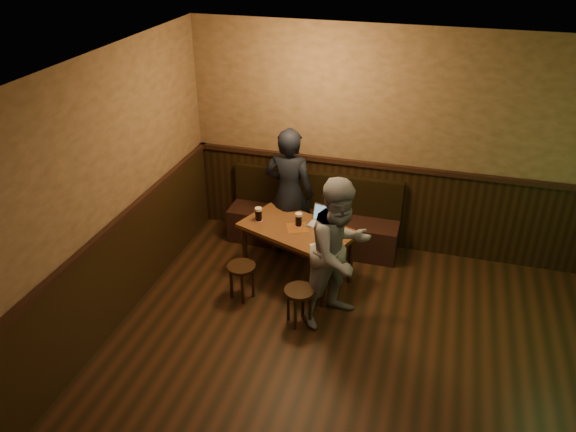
# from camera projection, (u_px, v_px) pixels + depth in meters

# --- Properties ---
(room) EXTENTS (5.04, 6.04, 2.84)m
(room) POSITION_uv_depth(u_px,v_px,m) (344.00, 292.00, 4.53)
(room) COLOR black
(room) RESTS_ON ground
(bench) EXTENTS (2.20, 0.50, 0.95)m
(bench) POSITION_uv_depth(u_px,v_px,m) (313.00, 223.00, 7.29)
(bench) COLOR black
(bench) RESTS_ON ground
(pub_table) EXTENTS (1.44, 1.13, 0.68)m
(pub_table) POSITION_uv_depth(u_px,v_px,m) (297.00, 234.00, 6.49)
(pub_table) COLOR #5F2E1B
(pub_table) RESTS_ON ground
(stool_left) EXTENTS (0.41, 0.41, 0.43)m
(stool_left) POSITION_uv_depth(u_px,v_px,m) (242.00, 272.00, 6.26)
(stool_left) COLOR black
(stool_left) RESTS_ON ground
(stool_right) EXTENTS (0.34, 0.34, 0.43)m
(stool_right) POSITION_uv_depth(u_px,v_px,m) (299.00, 296.00, 5.87)
(stool_right) COLOR black
(stool_right) RESTS_ON ground
(pint_left) EXTENTS (0.11, 0.11, 0.17)m
(pint_left) POSITION_uv_depth(u_px,v_px,m) (258.00, 214.00, 6.56)
(pint_left) COLOR #A5142A
(pint_left) RESTS_ON pub_table
(pint_mid) EXTENTS (0.11, 0.11, 0.16)m
(pint_mid) POSITION_uv_depth(u_px,v_px,m) (299.00, 219.00, 6.46)
(pint_mid) COLOR #A5142A
(pint_mid) RESTS_ON pub_table
(pint_right) EXTENTS (0.10, 0.10, 0.16)m
(pint_right) POSITION_uv_depth(u_px,v_px,m) (321.00, 234.00, 6.18)
(pint_right) COLOR #A5142A
(pint_right) RESTS_ON pub_table
(laptop) EXTENTS (0.35, 0.31, 0.21)m
(laptop) POSITION_uv_depth(u_px,v_px,m) (323.00, 220.00, 6.49)
(laptop) COLOR silver
(laptop) RESTS_ON pub_table
(menu) EXTENTS (0.25, 0.27, 0.00)m
(menu) POSITION_uv_depth(u_px,v_px,m) (319.00, 248.00, 6.07)
(menu) COLOR silver
(menu) RESTS_ON pub_table
(person_suit) EXTENTS (0.63, 0.43, 1.69)m
(person_suit) POSITION_uv_depth(u_px,v_px,m) (289.00, 194.00, 6.85)
(person_suit) COLOR black
(person_suit) RESTS_ON ground
(person_grey) EXTENTS (0.97, 1.01, 1.64)m
(person_grey) POSITION_uv_depth(u_px,v_px,m) (339.00, 252.00, 5.74)
(person_grey) COLOR gray
(person_grey) RESTS_ON ground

